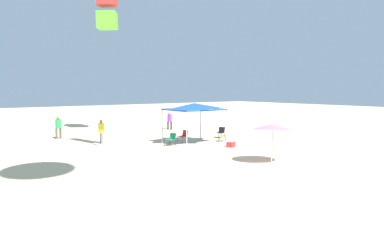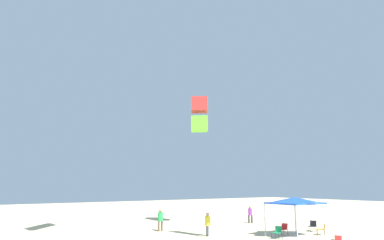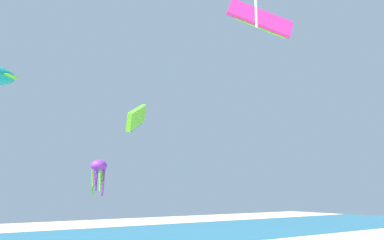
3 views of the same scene
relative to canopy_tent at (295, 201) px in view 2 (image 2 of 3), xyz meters
The scene contains 10 objects.
canopy_tent is the anchor object (origin of this frame).
folding_chair_near_cooler 2.33m from the canopy_tent, ahead, with size 0.62×0.70×0.82m.
folding_chair_facing_ocean 3.09m from the canopy_tent, 102.63° to the right, with size 0.81×0.79×0.82m.
folding_chair_left_of_tent 2.70m from the canopy_tent, 83.46° to the left, with size 0.66×0.74×0.82m.
folding_chair_right_of_tent 4.13m from the canopy_tent, 71.41° to the right, with size 0.71×0.77×0.82m.
cooler_box 3.62m from the canopy_tent, 160.30° to the right, with size 0.65×0.74×0.40m.
person_beachcomber 9.29m from the canopy_tent, 23.41° to the right, with size 0.38×0.38×1.60m.
person_far_stroller 10.52m from the canopy_tent, 38.71° to the left, with size 0.41×0.46×1.71m.
person_watching_sky 6.51m from the canopy_tent, 52.51° to the left, with size 0.43×0.39×1.64m.
kite_box_red 11.89m from the canopy_tent, 13.12° to the left, with size 2.11×2.11×3.20m.
Camera 2 is at (-13.80, 20.26, 3.62)m, focal length 32.30 mm.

